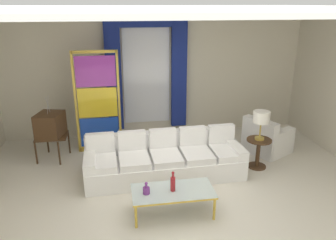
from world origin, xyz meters
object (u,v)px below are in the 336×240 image
Objects in this scene: couch_white_long at (164,160)px; vintage_tv at (50,126)px; round_side_table at (258,151)px; coffee_table at (173,192)px; peacock_figurine at (120,145)px; armchair_white at (266,140)px; stained_glass_divider at (98,105)px; bottle_blue_decanter at (146,190)px; bottle_crystal_tall at (173,183)px; table_lamp_brass at (261,118)px.

vintage_tv reaches higher than couch_white_long.
coffee_table is at bearing -147.03° from round_side_table.
round_side_table is (2.66, -1.02, 0.14)m from peacock_figurine.
armchair_white is at bearing -5.37° from vintage_tv.
stained_glass_divider reaches higher than vintage_tv.
vintage_tv is at bearing 177.81° from peacock_figurine.
bottle_blue_decanter is 2.79m from stained_glass_divider.
coffee_table is 3.86× the size of bottle_crystal_tall.
bottle_blue_decanter is at bearing -177.71° from bottle_crystal_tall.
couch_white_long is at bearing -52.11° from peacock_figurine.
bottle_crystal_tall is 2.89m from stained_glass_divider.
vintage_tv reaches higher than armchair_white.
coffee_table is 2.10× the size of round_side_table.
stained_glass_divider is (0.97, 0.26, 0.33)m from vintage_tv.
stained_glass_divider reaches higher than coffee_table.
table_lamp_brass reaches higher than coffee_table.
couch_white_long reaches higher than coffee_table.
bottle_crystal_tall is at bearing -146.75° from table_lamp_brass.
coffee_table is 2.30m from round_side_table.
armchair_white is (2.41, 1.90, -0.08)m from coffee_table.
stained_glass_divider is at bearing 169.13° from armchair_white.
bottle_blue_decanter is 0.41m from bottle_crystal_tall.
bottle_blue_decanter is at bearing -151.22° from round_side_table.
stained_glass_divider is 3.86× the size of table_lamp_brass.
couch_white_long is 1.30m from peacock_figurine.
bottle_crystal_tall is 2.36m from table_lamp_brass.
vintage_tv is 2.24× the size of peacock_figurine.
vintage_tv reaches higher than table_lamp_brass.
table_lamp_brass is (2.66, -1.02, 0.81)m from peacock_figurine.
bottle_blue_decanter is 0.09× the size of stained_glass_divider.
vintage_tv is 0.61× the size of stained_glass_divider.
armchair_white is (4.53, -0.43, -0.44)m from vintage_tv.
couch_white_long is 4.91× the size of peacock_figurine.
peacock_figurine is at bearing 98.02° from bottle_blue_decanter.
couch_white_long is 4.95× the size of round_side_table.
vintage_tv reaches higher than bottle_blue_decanter.
table_lamp_brass is at bearing 28.78° from bottle_blue_decanter.
peacock_figurine is at bearing 127.89° from couch_white_long.
couch_white_long is at bearing 69.90° from bottle_blue_decanter.
round_side_table is 0.67m from table_lamp_brass.
vintage_tv reaches higher than bottle_crystal_tall.
bottle_blue_decanter is 2.93m from vintage_tv.
vintage_tv is 1.48m from peacock_figurine.
stained_glass_divider is at bearing 143.78° from peacock_figurine.
armchair_white is (2.41, 1.92, -0.25)m from bottle_crystal_tall.
round_side_table is at bearing -14.85° from vintage_tv.
couch_white_long is at bearing -47.52° from stained_glass_divider.
round_side_table is at bearing 28.78° from bottle_blue_decanter.
bottle_blue_decanter is 0.14× the size of vintage_tv.
stained_glass_divider is at bearing 14.99° from vintage_tv.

